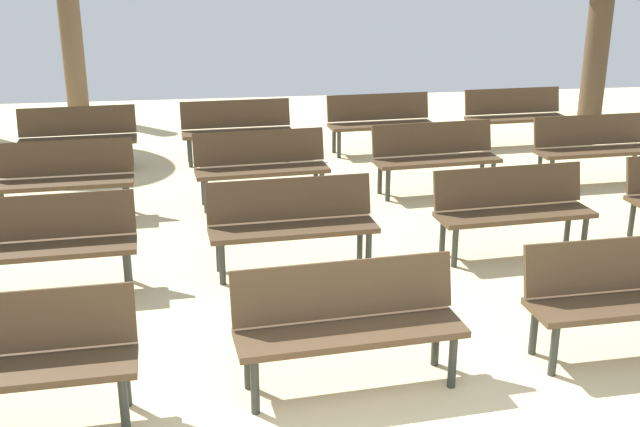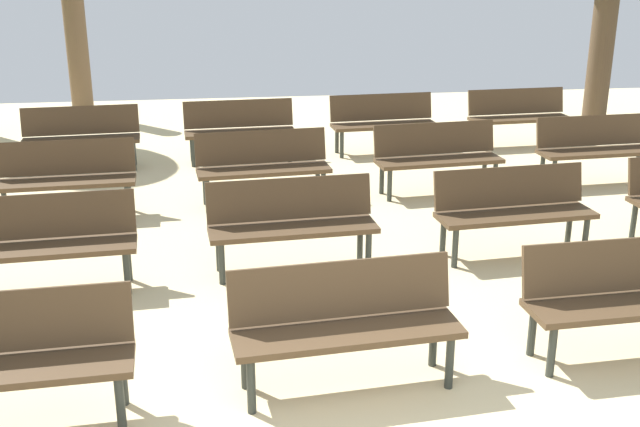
{
  "view_description": "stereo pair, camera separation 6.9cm",
  "coord_description": "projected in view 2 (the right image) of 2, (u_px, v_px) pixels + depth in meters",
  "views": [
    {
      "loc": [
        -1.03,
        -3.15,
        2.93
      ],
      "look_at": [
        0.0,
        3.74,
        0.55
      ],
      "focal_mm": 43.2,
      "sensor_mm": 36.0,
      "label": 1
    },
    {
      "loc": [
        -0.96,
        -3.16,
        2.93
      ],
      "look_at": [
        0.0,
        3.74,
        0.55
      ],
      "focal_mm": 43.2,
      "sensor_mm": 36.0,
      "label": 2
    }
  ],
  "objects": [
    {
      "name": "bench_r0_c1",
      "position": [
        5.0,
        354.0,
        4.88
      ],
      "size": [
        1.62,
        0.57,
        0.87
      ],
      "rotation": [
        0.0,
        0.0,
        0.05
      ],
      "color": "#4C3823",
      "rests_on": "ground_plane"
    },
    {
      "name": "bench_r0_c2",
      "position": [
        345.0,
        318.0,
        5.36
      ],
      "size": [
        1.64,
        0.62,
        0.87
      ],
      "rotation": [
        0.0,
        0.0,
        0.09
      ],
      "color": "#4C3823",
      "rests_on": "ground_plane"
    },
    {
      "name": "bench_r0_c3",
      "position": [
        628.0,
        292.0,
        5.78
      ],
      "size": [
        1.62,
        0.56,
        0.87
      ],
      "rotation": [
        0.0,
        0.0,
        0.05
      ],
      "color": "#4C3823",
      "rests_on": "ground_plane"
    },
    {
      "name": "bench_r1_c1",
      "position": [
        45.0,
        238.0,
        6.86
      ],
      "size": [
        1.63,
        0.58,
        0.87
      ],
      "rotation": [
        0.0,
        0.0,
        0.07
      ],
      "color": "#4C3823",
      "rests_on": "ground_plane"
    },
    {
      "name": "bench_r1_c2",
      "position": [
        292.0,
        219.0,
        7.34
      ],
      "size": [
        1.63,
        0.59,
        0.87
      ],
      "rotation": [
        0.0,
        0.0,
        0.07
      ],
      "color": "#4C3823",
      "rests_on": "ground_plane"
    },
    {
      "name": "bench_r1_c3",
      "position": [
        513.0,
        206.0,
        7.73
      ],
      "size": [
        1.63,
        0.61,
        0.87
      ],
      "rotation": [
        0.0,
        0.0,
        0.08
      ],
      "color": "#4C3823",
      "rests_on": "ground_plane"
    },
    {
      "name": "bench_r2_c1",
      "position": [
        64.0,
        174.0,
        8.82
      ],
      "size": [
        1.62,
        0.57,
        0.87
      ],
      "rotation": [
        0.0,
        0.0,
        0.05
      ],
      "color": "#4C3823",
      "rests_on": "ground_plane"
    },
    {
      "name": "bench_r2_c2",
      "position": [
        263.0,
        163.0,
        9.31
      ],
      "size": [
        1.64,
        0.62,
        0.87
      ],
      "rotation": [
        0.0,
        0.0,
        0.09
      ],
      "color": "#4C3823",
      "rests_on": "ground_plane"
    },
    {
      "name": "bench_r2_c3",
      "position": [
        437.0,
        154.0,
        9.73
      ],
      "size": [
        1.64,
        0.62,
        0.87
      ],
      "rotation": [
        0.0,
        0.0,
        0.09
      ],
      "color": "#4C3823",
      "rests_on": "ground_plane"
    },
    {
      "name": "bench_r2_c4",
      "position": [
        596.0,
        145.0,
        10.16
      ],
      "size": [
        1.63,
        0.58,
        0.87
      ],
      "rotation": [
        0.0,
        0.0,
        0.06
      ],
      "color": "#4C3823",
      "rests_on": "ground_plane"
    },
    {
      "name": "bench_r3_c1",
      "position": [
        81.0,
        134.0,
        10.78
      ],
      "size": [
        1.63,
        0.59,
        0.87
      ],
      "rotation": [
        0.0,
        0.0,
        0.07
      ],
      "color": "#4C3823",
      "rests_on": "ground_plane"
    },
    {
      "name": "bench_r3_c2",
      "position": [
        240.0,
        127.0,
        11.23
      ],
      "size": [
        1.63,
        0.57,
        0.87
      ],
      "rotation": [
        0.0,
        0.0,
        0.06
      ],
      "color": "#4C3823",
      "rests_on": "ground_plane"
    },
    {
      "name": "bench_r3_c3",
      "position": [
        383.0,
        120.0,
        11.71
      ],
      "size": [
        1.63,
        0.59,
        0.87
      ],
      "rotation": [
        0.0,
        0.0,
        0.07
      ],
      "color": "#4C3823",
      "rests_on": "ground_plane"
    },
    {
      "name": "bench_r3_c4",
      "position": [
        519.0,
        113.0,
        12.16
      ],
      "size": [
        1.63,
        0.58,
        0.87
      ],
      "rotation": [
        0.0,
        0.0,
        0.06
      ],
      "color": "#4C3823",
      "rests_on": "ground_plane"
    },
    {
      "name": "tree_1",
      "position": [
        76.0,
        40.0,
        13.99
      ],
      "size": [
        0.39,
        0.39,
        2.81
      ],
      "color": "brown",
      "rests_on": "ground_plane"
    }
  ]
}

